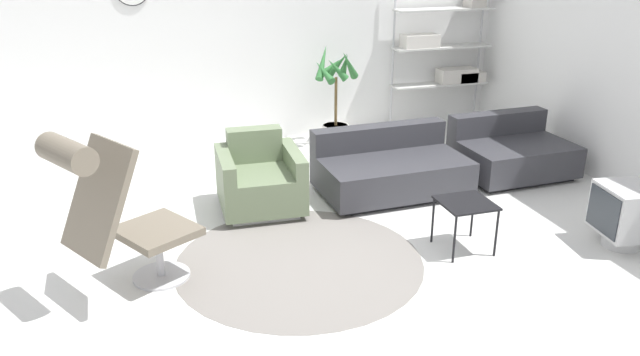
{
  "coord_description": "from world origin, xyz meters",
  "views": [
    {
      "loc": [
        -1.42,
        -4.57,
        2.48
      ],
      "look_at": [
        0.03,
        0.16,
        0.55
      ],
      "focal_mm": 35.0,
      "sensor_mm": 36.0,
      "label": 1
    }
  ],
  "objects_px": {
    "couch_low": "(390,170)",
    "crt_television": "(625,214)",
    "lounge_chair": "(113,203)",
    "couch_second": "(511,154)",
    "side_table": "(466,207)",
    "potted_plant": "(335,100)",
    "shelf_unit": "(448,53)",
    "armchair_red": "(260,181)"
  },
  "relations": [
    {
      "from": "armchair_red",
      "to": "potted_plant",
      "type": "bearing_deg",
      "value": -124.99
    },
    {
      "from": "armchair_red",
      "to": "shelf_unit",
      "type": "bearing_deg",
      "value": -144.42
    },
    {
      "from": "shelf_unit",
      "to": "potted_plant",
      "type": "bearing_deg",
      "value": -173.56
    },
    {
      "from": "couch_low",
      "to": "shelf_unit",
      "type": "height_order",
      "value": "shelf_unit"
    },
    {
      "from": "lounge_chair",
      "to": "shelf_unit",
      "type": "xyz_separation_m",
      "value": [
        4.27,
        3.17,
        0.3
      ]
    },
    {
      "from": "armchair_red",
      "to": "couch_low",
      "type": "xyz_separation_m",
      "value": [
        1.36,
        0.03,
        -0.04
      ]
    },
    {
      "from": "couch_second",
      "to": "side_table",
      "type": "bearing_deg",
      "value": 43.83
    },
    {
      "from": "couch_low",
      "to": "side_table",
      "type": "height_order",
      "value": "couch_low"
    },
    {
      "from": "lounge_chair",
      "to": "couch_second",
      "type": "xyz_separation_m",
      "value": [
        4.14,
        1.34,
        -0.5
      ]
    },
    {
      "from": "potted_plant",
      "to": "shelf_unit",
      "type": "xyz_separation_m",
      "value": [
        1.63,
        0.18,
        0.48
      ]
    },
    {
      "from": "crt_television",
      "to": "armchair_red",
      "type": "bearing_deg",
      "value": 66.45
    },
    {
      "from": "side_table",
      "to": "potted_plant",
      "type": "relative_size",
      "value": 0.35
    },
    {
      "from": "side_table",
      "to": "crt_television",
      "type": "height_order",
      "value": "crt_television"
    },
    {
      "from": "couch_low",
      "to": "crt_television",
      "type": "relative_size",
      "value": 2.78
    },
    {
      "from": "shelf_unit",
      "to": "side_table",
      "type": "bearing_deg",
      "value": -114.92
    },
    {
      "from": "potted_plant",
      "to": "couch_second",
      "type": "bearing_deg",
      "value": -47.7
    },
    {
      "from": "armchair_red",
      "to": "crt_television",
      "type": "relative_size",
      "value": 1.51
    },
    {
      "from": "lounge_chair",
      "to": "couch_low",
      "type": "relative_size",
      "value": 0.84
    },
    {
      "from": "armchair_red",
      "to": "crt_television",
      "type": "bearing_deg",
      "value": 151.25
    },
    {
      "from": "potted_plant",
      "to": "shelf_unit",
      "type": "distance_m",
      "value": 1.71
    },
    {
      "from": "crt_television",
      "to": "shelf_unit",
      "type": "bearing_deg",
      "value": 4.36
    },
    {
      "from": "couch_second",
      "to": "crt_television",
      "type": "relative_size",
      "value": 2.24
    },
    {
      "from": "couch_low",
      "to": "couch_second",
      "type": "xyz_separation_m",
      "value": [
        1.48,
        0.09,
        0.0
      ]
    },
    {
      "from": "armchair_red",
      "to": "potted_plant",
      "type": "relative_size",
      "value": 0.66
    },
    {
      "from": "couch_second",
      "to": "lounge_chair",
      "type": "bearing_deg",
      "value": 15.66
    },
    {
      "from": "crt_television",
      "to": "potted_plant",
      "type": "distance_m",
      "value": 3.73
    },
    {
      "from": "potted_plant",
      "to": "shelf_unit",
      "type": "bearing_deg",
      "value": 6.44
    },
    {
      "from": "lounge_chair",
      "to": "armchair_red",
      "type": "xyz_separation_m",
      "value": [
        1.29,
        1.22,
        -0.45
      ]
    },
    {
      "from": "shelf_unit",
      "to": "armchair_red",
      "type": "bearing_deg",
      "value": -146.83
    },
    {
      "from": "lounge_chair",
      "to": "couch_low",
      "type": "height_order",
      "value": "lounge_chair"
    },
    {
      "from": "lounge_chair",
      "to": "couch_second",
      "type": "bearing_deg",
      "value": 77.37
    },
    {
      "from": "armchair_red",
      "to": "potted_plant",
      "type": "distance_m",
      "value": 2.23
    },
    {
      "from": "couch_low",
      "to": "crt_television",
      "type": "distance_m",
      "value": 2.21
    },
    {
      "from": "couch_second",
      "to": "shelf_unit",
      "type": "distance_m",
      "value": 2.0
    },
    {
      "from": "side_table",
      "to": "shelf_unit",
      "type": "bearing_deg",
      "value": 65.08
    },
    {
      "from": "armchair_red",
      "to": "shelf_unit",
      "type": "distance_m",
      "value": 3.63
    },
    {
      "from": "potted_plant",
      "to": "armchair_red",
      "type": "bearing_deg",
      "value": -127.4
    },
    {
      "from": "potted_plant",
      "to": "lounge_chair",
      "type": "bearing_deg",
      "value": -131.51
    },
    {
      "from": "couch_low",
      "to": "potted_plant",
      "type": "relative_size",
      "value": 1.21
    },
    {
      "from": "potted_plant",
      "to": "side_table",
      "type": "bearing_deg",
      "value": -87.98
    },
    {
      "from": "lounge_chair",
      "to": "couch_second",
      "type": "distance_m",
      "value": 4.38
    },
    {
      "from": "crt_television",
      "to": "lounge_chair",
      "type": "bearing_deg",
      "value": 91.25
    }
  ]
}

